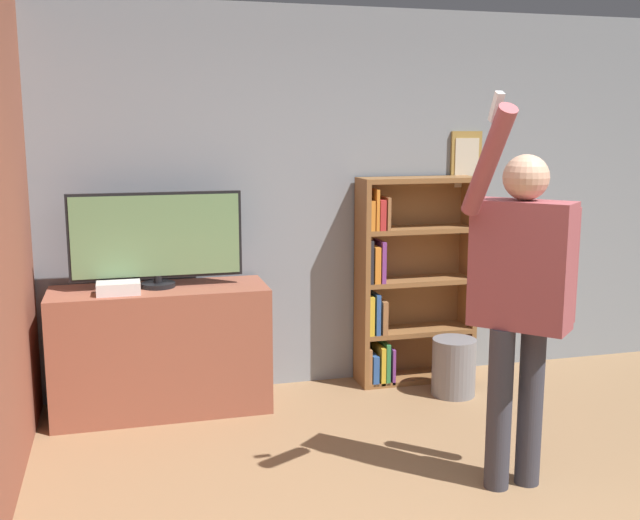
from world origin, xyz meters
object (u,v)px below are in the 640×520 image
at_px(television, 157,238).
at_px(game_console, 119,288).
at_px(bookshelf, 405,284).
at_px(waste_bin, 454,367).
at_px(person, 521,288).

bearing_deg(television, game_console, -150.71).
xyz_separation_m(television, bookshelf, (1.78, 0.13, -0.43)).
xyz_separation_m(bookshelf, waste_bin, (0.23, -0.39, -0.53)).
bearing_deg(bookshelf, waste_bin, -59.90).
relative_size(television, waste_bin, 2.72).
xyz_separation_m(game_console, person, (1.98, -1.45, 0.20)).
distance_m(game_console, waste_bin, 2.36).
bearing_deg(game_console, television, 29.29).
relative_size(game_console, person, 0.13).
relative_size(bookshelf, waste_bin, 3.74).
bearing_deg(person, game_console, -168.99).
distance_m(television, game_console, 0.41).
distance_m(television, person, 2.35).
bearing_deg(television, bookshelf, 4.23).
height_order(bookshelf, waste_bin, bookshelf).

